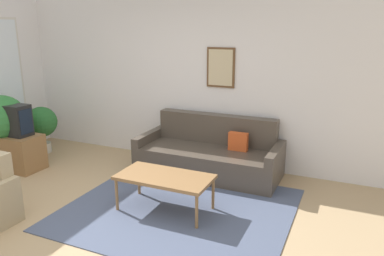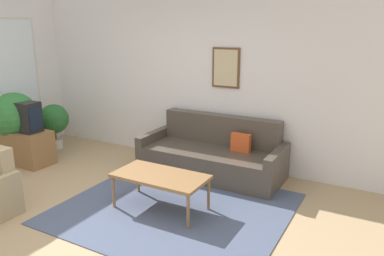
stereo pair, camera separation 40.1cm
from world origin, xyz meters
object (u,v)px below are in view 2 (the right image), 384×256
at_px(potted_plant_tall, 15,117).
at_px(couch, 213,155).
at_px(coffee_table, 160,178).
at_px(tv, 23,116).

bearing_deg(potted_plant_tall, couch, 18.89).
xyz_separation_m(coffee_table, potted_plant_tall, (-2.99, 0.30, 0.34)).
xyz_separation_m(couch, coffee_table, (-0.05, -1.34, 0.13)).
height_order(tv, potted_plant_tall, potted_plant_tall).
relative_size(coffee_table, tv, 1.95).
bearing_deg(potted_plant_tall, coffee_table, -5.63).
relative_size(couch, potted_plant_tall, 1.86).
xyz_separation_m(couch, tv, (-2.81, -1.05, 0.50)).
xyz_separation_m(tv, potted_plant_tall, (-0.23, 0.01, -0.04)).
height_order(couch, potted_plant_tall, potted_plant_tall).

